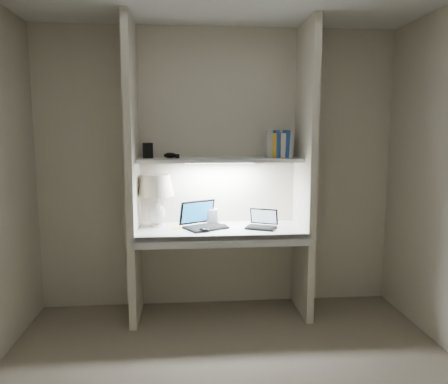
{
  "coord_description": "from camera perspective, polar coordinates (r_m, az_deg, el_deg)",
  "views": [
    {
      "loc": [
        -0.29,
        -2.43,
        1.6
      ],
      "look_at": [
        0.02,
        1.05,
        1.11
      ],
      "focal_mm": 35.0,
      "sensor_mm": 36.0,
      "label": 1
    }
  ],
  "objects": [
    {
      "name": "alcove_panel_left",
      "position": [
        3.7,
        -11.84,
        2.41
      ],
      "size": [
        0.06,
        0.55,
        2.5
      ],
      "primitive_type": "cube",
      "color": "beige",
      "rests_on": "floor"
    },
    {
      "name": "book_row",
      "position": [
        3.88,
        7.07,
        6.15
      ],
      "size": [
        0.23,
        0.16,
        0.24
      ],
      "color": "silver",
      "rests_on": "shelf"
    },
    {
      "name": "laptop_main",
      "position": [
        3.78,
        -2.83,
        -3.88
      ],
      "size": [
        0.43,
        0.42,
        0.23
      ],
      "rotation": [
        0.0,
        0.0,
        0.51
      ],
      "color": "black",
      "rests_on": "desk"
    },
    {
      "name": "table_lamp",
      "position": [
        3.83,
        -8.87,
        0.08
      ],
      "size": [
        0.31,
        0.31,
        0.46
      ],
      "color": "white",
      "rests_on": "desk"
    },
    {
      "name": "shelf",
      "position": [
        3.77,
        -0.6,
        4.21
      ],
      "size": [
        1.4,
        0.36,
        0.03
      ],
      "primitive_type": "cube",
      "color": "silver",
      "rests_on": "back_wall"
    },
    {
      "name": "mouse",
      "position": [
        3.63,
        -2.59,
        -4.96
      ],
      "size": [
        0.11,
        0.08,
        0.04
      ],
      "primitive_type": "ellipsoid",
      "rotation": [
        0.0,
        0.0,
        -0.26
      ],
      "color": "black",
      "rests_on": "desk"
    },
    {
      "name": "cable_coil",
      "position": [
        3.83,
        -0.38,
        -4.39
      ],
      "size": [
        0.12,
        0.12,
        0.01
      ],
      "primitive_type": "torus",
      "rotation": [
        0.0,
        0.0,
        0.16
      ],
      "color": "black",
      "rests_on": "desk"
    },
    {
      "name": "sticky_note",
      "position": [
        3.77,
        -6.15,
        -4.74
      ],
      "size": [
        0.1,
        0.1,
        0.0
      ],
      "primitive_type": "cube",
      "rotation": [
        0.0,
        0.0,
        -0.28
      ],
      "color": "#FFFB35",
      "rests_on": "desk"
    },
    {
      "name": "shelf_gadget",
      "position": [
        3.77,
        -7.05,
        4.77
      ],
      "size": [
        0.13,
        0.11,
        0.05
      ],
      "primitive_type": "ellipsoid",
      "rotation": [
        0.0,
        0.0,
        -0.25
      ],
      "color": "black",
      "rests_on": "shelf"
    },
    {
      "name": "desk_apron",
      "position": [
        3.52,
        -0.14,
        -6.48
      ],
      "size": [
        1.46,
        0.03,
        0.1
      ],
      "primitive_type": "cube",
      "color": "silver",
      "rests_on": "desk"
    },
    {
      "name": "strip_light",
      "position": [
        3.77,
        -0.6,
        3.87
      ],
      "size": [
        0.6,
        0.04,
        0.02
      ],
      "primitive_type": "cube",
      "color": "white",
      "rests_on": "shelf"
    },
    {
      "name": "back_wall",
      "position": [
        3.96,
        -0.79,
        2.93
      ],
      "size": [
        3.2,
        0.01,
        2.5
      ],
      "primitive_type": "cube",
      "color": "beige",
      "rests_on": "floor"
    },
    {
      "name": "alcove_panel_right",
      "position": [
        3.81,
        10.54,
        2.6
      ],
      "size": [
        0.06,
        0.55,
        2.5
      ],
      "primitive_type": "cube",
      "color": "beige",
      "rests_on": "floor"
    },
    {
      "name": "laptop_netbook",
      "position": [
        3.78,
        4.98,
        -4.12
      ],
      "size": [
        0.31,
        0.3,
        0.16
      ],
      "rotation": [
        0.0,
        0.0,
        -0.43
      ],
      "color": "black",
      "rests_on": "desk"
    },
    {
      "name": "shelf_box",
      "position": [
        3.83,
        -9.92,
        5.35
      ],
      "size": [
        0.09,
        0.08,
        0.13
      ],
      "primitive_type": "cube",
      "rotation": [
        0.0,
        0.0,
        0.36
      ],
      "color": "black",
      "rests_on": "shelf"
    },
    {
      "name": "speaker",
      "position": [
        3.93,
        -1.52,
        -3.19
      ],
      "size": [
        0.1,
        0.07,
        0.13
      ],
      "primitive_type": "cube",
      "rotation": [
        0.0,
        0.0,
        -0.07
      ],
      "color": "silver",
      "rests_on": "desk"
    },
    {
      "name": "desk",
      "position": [
        3.76,
        -0.47,
        -5.04
      ],
      "size": [
        1.4,
        0.55,
        0.04
      ],
      "primitive_type": "cube",
      "color": "white",
      "rests_on": "alcove_panel_left"
    }
  ]
}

